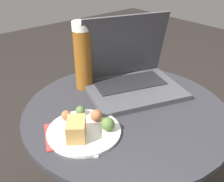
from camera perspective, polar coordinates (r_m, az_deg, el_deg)
table at (r=0.97m, az=2.79°, el=-12.61°), size 0.67×0.67×0.57m
napkin at (r=0.77m, az=-7.90°, el=-8.79°), size 0.21×0.18×0.00m
laptop at (r=0.96m, az=4.05°, el=3.54°), size 0.39×0.35×0.26m
beer_glass at (r=0.94m, az=-6.35°, el=7.60°), size 0.06×0.06×0.25m
snack_plate at (r=0.75m, az=-6.09°, el=-7.97°), size 0.21×0.21×0.06m
fork at (r=0.76m, az=-4.16°, el=-9.10°), size 0.11×0.16×0.00m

